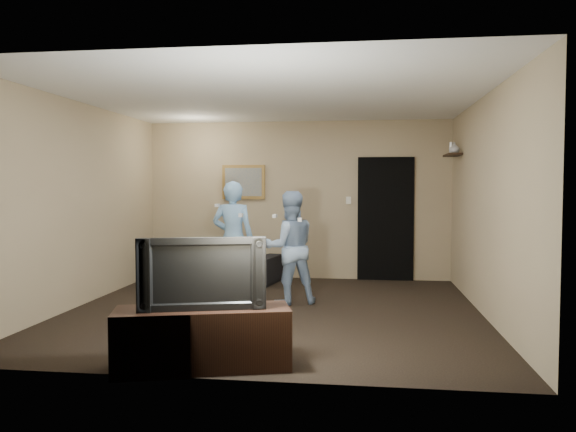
# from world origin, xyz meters

# --- Properties ---
(ground) EXTENTS (5.00, 5.00, 0.00)m
(ground) POSITION_xyz_m (0.00, 0.00, 0.00)
(ground) COLOR black
(ground) RESTS_ON ground
(ceiling) EXTENTS (5.00, 5.00, 0.04)m
(ceiling) POSITION_xyz_m (0.00, 0.00, 2.60)
(ceiling) COLOR silver
(ceiling) RESTS_ON wall_back
(wall_back) EXTENTS (5.00, 0.04, 2.60)m
(wall_back) POSITION_xyz_m (0.00, 2.50, 1.30)
(wall_back) COLOR tan
(wall_back) RESTS_ON ground
(wall_front) EXTENTS (5.00, 0.04, 2.60)m
(wall_front) POSITION_xyz_m (0.00, -2.50, 1.30)
(wall_front) COLOR tan
(wall_front) RESTS_ON ground
(wall_left) EXTENTS (0.04, 5.00, 2.60)m
(wall_left) POSITION_xyz_m (-2.50, 0.00, 1.30)
(wall_left) COLOR tan
(wall_left) RESTS_ON ground
(wall_right) EXTENTS (0.04, 5.00, 2.60)m
(wall_right) POSITION_xyz_m (2.50, 0.00, 1.30)
(wall_right) COLOR tan
(wall_right) RESTS_ON ground
(sofa) EXTENTS (2.22, 1.18, 0.62)m
(sofa) POSITION_xyz_m (-1.31, 2.09, 0.31)
(sofa) COLOR black
(sofa) RESTS_ON ground
(throw_pillow) EXTENTS (0.41, 0.24, 0.39)m
(throw_pillow) POSITION_xyz_m (-1.50, 2.09, 0.48)
(throw_pillow) COLOR #194C44
(throw_pillow) RESTS_ON sofa
(painting_frame) EXTENTS (0.72, 0.05, 0.57)m
(painting_frame) POSITION_xyz_m (-0.90, 2.48, 1.60)
(painting_frame) COLOR olive
(painting_frame) RESTS_ON wall_back
(painting_canvas) EXTENTS (0.62, 0.01, 0.47)m
(painting_canvas) POSITION_xyz_m (-0.90, 2.45, 1.60)
(painting_canvas) COLOR slate
(painting_canvas) RESTS_ON painting_frame
(doorway) EXTENTS (0.90, 0.06, 2.00)m
(doorway) POSITION_xyz_m (1.45, 2.47, 1.00)
(doorway) COLOR black
(doorway) RESTS_ON ground
(light_switch) EXTENTS (0.08, 0.02, 0.12)m
(light_switch) POSITION_xyz_m (0.85, 2.48, 1.30)
(light_switch) COLOR silver
(light_switch) RESTS_ON wall_back
(wall_shelf) EXTENTS (0.20, 0.60, 0.03)m
(wall_shelf) POSITION_xyz_m (2.39, 1.80, 1.99)
(wall_shelf) COLOR black
(wall_shelf) RESTS_ON wall_right
(shelf_vase) EXTENTS (0.17, 0.17, 0.16)m
(shelf_vase) POSITION_xyz_m (2.39, 1.65, 2.08)
(shelf_vase) COLOR #B1B1B6
(shelf_vase) RESTS_ON wall_shelf
(shelf_figurine) EXTENTS (0.06, 0.06, 0.18)m
(shelf_figurine) POSITION_xyz_m (2.39, 1.92, 2.09)
(shelf_figurine) COLOR silver
(shelf_figurine) RESTS_ON wall_shelf
(tv_console) EXTENTS (1.52, 0.84, 0.52)m
(tv_console) POSITION_xyz_m (-0.25, -2.25, 0.25)
(tv_console) COLOR black
(tv_console) RESTS_ON ground
(television) EXTENTS (1.04, 0.41, 0.60)m
(television) POSITION_xyz_m (-0.25, -2.25, 0.81)
(television) COLOR black
(television) RESTS_ON tv_console
(wii_player_left) EXTENTS (0.60, 0.49, 1.60)m
(wii_player_left) POSITION_xyz_m (-0.69, 0.78, 0.80)
(wii_player_left) COLOR #7CABD7
(wii_player_left) RESTS_ON ground
(wii_player_right) EXTENTS (0.86, 0.77, 1.47)m
(wii_player_right) POSITION_xyz_m (0.14, 0.45, 0.73)
(wii_player_right) COLOR #89A4C7
(wii_player_right) RESTS_ON ground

